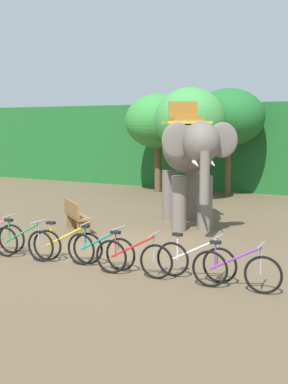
# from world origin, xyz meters

# --- Properties ---
(ground_plane) EXTENTS (80.00, 80.00, 0.00)m
(ground_plane) POSITION_xyz_m (0.00, 0.00, 0.00)
(ground_plane) COLOR brown
(foliage_hedge) EXTENTS (36.00, 6.00, 4.07)m
(foliage_hedge) POSITION_xyz_m (0.00, 14.88, 2.03)
(foliage_hedge) COLOR #1E6028
(foliage_hedge) RESTS_ON ground
(tree_center_right) EXTENTS (2.98, 2.98, 4.46)m
(tree_center_right) POSITION_xyz_m (-4.20, 10.22, 3.21)
(tree_center_right) COLOR brown
(tree_center_right) RESTS_ON ground
(tree_left) EXTENTS (2.79, 2.79, 4.52)m
(tree_left) POSITION_xyz_m (-1.61, 8.05, 3.22)
(tree_left) COLOR brown
(tree_left) RESTS_ON ground
(tree_center_left) EXTENTS (3.06, 3.06, 4.61)m
(tree_center_left) POSITION_xyz_m (-0.93, 10.53, 3.38)
(tree_center_left) COLOR brown
(tree_center_left) RESTS_ON ground
(elephant) EXTENTS (3.41, 3.93, 3.78)m
(elephant) POSITION_xyz_m (0.53, 3.33, 2.20)
(elephant) COLOR #665E56
(elephant) RESTS_ON ground
(bike_green) EXTENTS (1.71, 0.52, 0.92)m
(bike_green) POSITION_xyz_m (-1.10, -2.08, 0.39)
(bike_green) COLOR black
(bike_green) RESTS_ON ground
(bike_yellow) EXTENTS (1.68, 0.55, 0.92)m
(bike_yellow) POSITION_xyz_m (-0.04, -1.80, 0.39)
(bike_yellow) COLOR black
(bike_yellow) RESTS_ON ground
(bike_teal) EXTENTS (1.71, 0.52, 0.92)m
(bike_teal) POSITION_xyz_m (0.86, -1.81, 0.39)
(bike_teal) COLOR black
(bike_teal) RESTS_ON ground
(bike_red) EXTENTS (1.70, 0.52, 0.92)m
(bike_red) POSITION_xyz_m (1.80, -2.00, 0.39)
(bike_red) COLOR black
(bike_red) RESTS_ON ground
(bike_white) EXTENTS (1.71, 0.52, 0.92)m
(bike_white) POSITION_xyz_m (2.99, -1.59, 0.39)
(bike_white) COLOR black
(bike_white) RESTS_ON ground
(bike_purple) EXTENTS (1.71, 0.52, 0.92)m
(bike_purple) POSITION_xyz_m (3.92, -1.85, 0.39)
(bike_purple) COLOR black
(bike_purple) RESTS_ON ground
(wooden_bench) EXTENTS (1.43, 1.25, 0.89)m
(wooden_bench) POSITION_xyz_m (-1.95, 1.04, 0.48)
(wooden_bench) COLOR brown
(wooden_bench) RESTS_ON ground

